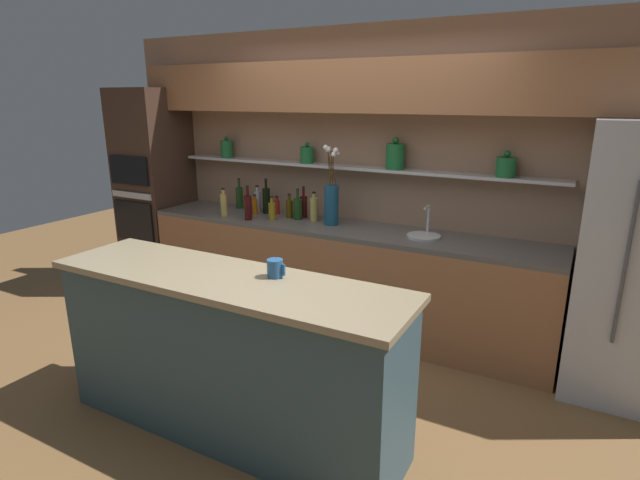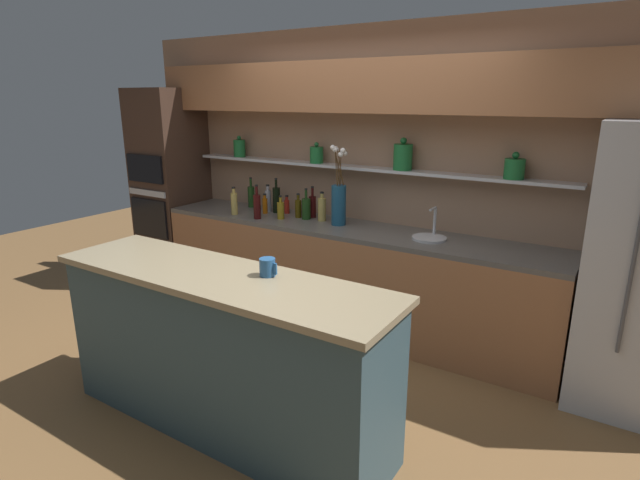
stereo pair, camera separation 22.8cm
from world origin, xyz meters
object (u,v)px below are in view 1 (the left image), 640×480
Objects in this scene: bottle_wine_7 at (248,207)px; bottle_wine_2 at (240,197)px; bottle_sauce_0 at (255,206)px; bottle_oil_5 at (272,211)px; oven_tower at (155,190)px; bottle_sauce_11 at (277,206)px; flower_vase at (331,200)px; bottle_spirit_9 at (224,204)px; bottle_wine_4 at (298,208)px; bottle_oil_3 at (289,208)px; sink_fixture at (424,234)px; bottle_wine_1 at (266,200)px; coffee_mug at (275,268)px; bottle_wine_6 at (304,206)px; bottle_spirit_8 at (314,209)px; bottle_spirit_10 at (258,201)px.

bottle_wine_2 is at bearing 135.79° from bottle_wine_7.
bottle_oil_5 reaches higher than bottle_sauce_0.
bottle_sauce_11 is at bearing 5.75° from oven_tower.
flower_vase is 1.07m from bottle_spirit_9.
bottle_wine_4 is 1.62× the size of bottle_sauce_11.
bottle_wine_7 is at bearing -139.68° from bottle_oil_3.
flower_vase reaches higher than sink_fixture.
bottle_wine_1 is at bearing 172.55° from flower_vase.
coffee_mug is (1.28, -1.59, 0.07)m from bottle_sauce_0.
sink_fixture is 1.62m from coffee_mug.
bottle_wine_1 is at bearing 5.34° from oven_tower.
flower_vase is at bearing 179.04° from sink_fixture.
bottle_sauce_11 is (1.45, 0.15, -0.05)m from oven_tower.
bottle_wine_4 is at bearing -10.67° from bottle_wine_1.
bottle_sauce_11 is at bearing 179.54° from bottle_wine_6.
coffee_mug is (0.66, -1.63, 0.04)m from bottle_spirit_8.
bottle_wine_4 is at bearing -171.79° from bottle_spirit_8.
bottle_wine_1 is 0.41m from bottle_spirit_9.
bottle_wine_7 reaches higher than bottle_wine_6.
bottle_wine_2 is 0.93m from bottle_spirit_8.
bottle_wine_2 is at bearing 174.95° from sink_fixture.
oven_tower is 1.25m from bottle_spirit_10.
oven_tower is 1.46m from bottle_sauce_11.
flower_vase is 0.23m from bottle_spirit_8.
bottle_spirit_10 is at bearing -178.15° from bottle_wine_6.
bottle_wine_1 is at bearing 44.71° from bottle_spirit_9.
bottle_wine_4 is at bearing 1.67° from oven_tower.
bottle_oil_3 reaches higher than coffee_mug.
bottle_sauce_0 is (1.27, 0.03, -0.04)m from oven_tower.
bottle_oil_3 is 0.26m from bottle_spirit_8.
bottle_wine_6 is (-0.35, 0.12, -0.11)m from flower_vase.
bottle_sauce_11 is (-0.65, 0.12, -0.15)m from flower_vase.
coffee_mug is (0.91, -1.62, 0.06)m from bottle_oil_3.
bottle_spirit_10 is at bearing 179.07° from bottle_wine_1.
bottle_spirit_8 is (0.26, 0.01, 0.02)m from bottle_oil_3.
bottle_sauce_11 is at bearing 5.08° from bottle_spirit_10.
bottle_wine_2 is at bearing 175.12° from bottle_sauce_11.
bottle_spirit_9 is (-0.84, -0.23, 0.00)m from bottle_spirit_8.
bottle_sauce_0 is 0.23m from bottle_wine_7.
bottle_wine_6 reaches higher than coffee_mug.
bottle_wine_1 is 0.41m from bottle_wine_4.
bottle_wine_4 reaches higher than bottle_sauce_0.
bottle_wine_2 is at bearing 132.20° from coffee_mug.
bottle_oil_3 is 1.29× the size of bottle_sauce_11.
bottle_spirit_10 is 2.14m from coffee_mug.
oven_tower is 1.07m from bottle_spirit_9.
bottle_spirit_8 reaches higher than coffee_mug.
sink_fixture is at bearing -1.81° from bottle_wine_4.
bottle_oil_5 is at bearing -125.79° from bottle_oil_3.
bottle_wine_1 is 0.37m from bottle_wine_2.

